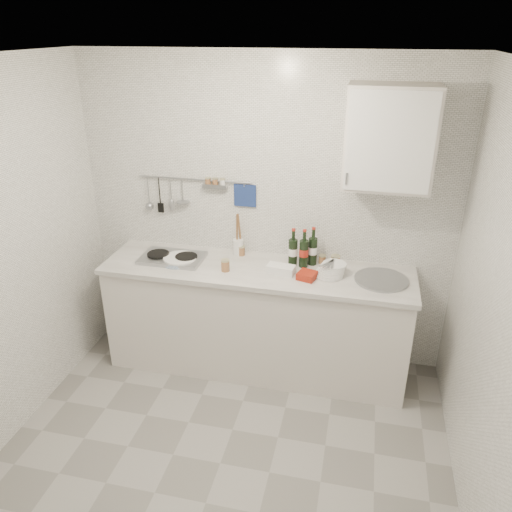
# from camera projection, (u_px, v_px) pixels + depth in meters

# --- Properties ---
(floor) EXTENTS (3.00, 3.00, 0.00)m
(floor) POSITION_uv_depth(u_px,v_px,m) (220.00, 463.00, 3.31)
(floor) COLOR slate
(floor) RESTS_ON ground
(ceiling) EXTENTS (3.00, 3.00, 0.00)m
(ceiling) POSITION_uv_depth(u_px,v_px,m) (204.00, 61.00, 2.26)
(ceiling) COLOR silver
(ceiling) RESTS_ON back_wall
(back_wall) EXTENTS (3.00, 0.02, 2.50)m
(back_wall) POSITION_uv_depth(u_px,v_px,m) (265.00, 215.00, 4.02)
(back_wall) COLOR silver
(back_wall) RESTS_ON floor
(wall_right) EXTENTS (0.02, 2.80, 2.50)m
(wall_right) POSITION_uv_depth(u_px,v_px,m) (501.00, 333.00, 2.49)
(wall_right) COLOR silver
(wall_right) RESTS_ON floor
(counter) EXTENTS (2.44, 0.64, 0.96)m
(counter) POSITION_uv_depth(u_px,v_px,m) (257.00, 321.00, 4.10)
(counter) COLOR beige
(counter) RESTS_ON floor
(wall_rail) EXTENTS (0.98, 0.09, 0.34)m
(wall_rail) POSITION_uv_depth(u_px,v_px,m) (192.00, 191.00, 4.04)
(wall_rail) COLOR #93969B
(wall_rail) RESTS_ON back_wall
(wall_cabinet) EXTENTS (0.60, 0.38, 0.70)m
(wall_cabinet) POSITION_uv_depth(u_px,v_px,m) (390.00, 138.00, 3.39)
(wall_cabinet) COLOR beige
(wall_cabinet) RESTS_ON back_wall
(plate_stack_hob) EXTENTS (0.29, 0.28, 0.04)m
(plate_stack_hob) POSITION_uv_depth(u_px,v_px,m) (179.00, 260.00, 3.99)
(plate_stack_hob) COLOR #4D77AF
(plate_stack_hob) RESTS_ON counter
(plate_stack_sink) EXTENTS (0.24, 0.23, 0.10)m
(plate_stack_sink) POSITION_uv_depth(u_px,v_px,m) (331.00, 270.00, 3.77)
(plate_stack_sink) COLOR white
(plate_stack_sink) RESTS_ON counter
(wine_bottles) EXTENTS (0.22, 0.13, 0.31)m
(wine_bottles) POSITION_uv_depth(u_px,v_px,m) (303.00, 247.00, 3.88)
(wine_bottles) COLOR black
(wine_bottles) RESTS_ON counter
(butter_dish) EXTENTS (0.23, 0.14, 0.06)m
(butter_dish) POSITION_uv_depth(u_px,v_px,m) (281.00, 269.00, 3.81)
(butter_dish) COLOR white
(butter_dish) RESTS_ON counter
(strawberry_punnet) EXTENTS (0.16, 0.16, 0.05)m
(strawberry_punnet) POSITION_uv_depth(u_px,v_px,m) (307.00, 276.00, 3.72)
(strawberry_punnet) COLOR #A22812
(strawberry_punnet) RESTS_ON counter
(utensil_crock) EXTENTS (0.09, 0.09, 0.36)m
(utensil_crock) POSITION_uv_depth(u_px,v_px,m) (238.00, 245.00, 4.10)
(utensil_crock) COLOR white
(utensil_crock) RESTS_ON counter
(jar_a) EXTENTS (0.07, 0.07, 0.08)m
(jar_a) POSITION_uv_depth(u_px,v_px,m) (241.00, 250.00, 4.10)
(jar_a) COLOR #8F5F39
(jar_a) RESTS_ON counter
(jar_b) EXTENTS (0.06, 0.06, 0.07)m
(jar_b) POSITION_uv_depth(u_px,v_px,m) (322.00, 259.00, 3.96)
(jar_b) COLOR #8F5F39
(jar_b) RESTS_ON counter
(jar_c) EXTENTS (0.07, 0.07, 0.10)m
(jar_c) POSITION_uv_depth(u_px,v_px,m) (335.00, 261.00, 3.90)
(jar_c) COLOR #8F5F39
(jar_c) RESTS_ON counter
(jar_d) EXTENTS (0.07, 0.07, 0.09)m
(jar_d) POSITION_uv_depth(u_px,v_px,m) (225.00, 265.00, 3.83)
(jar_d) COLOR #8F5F39
(jar_d) RESTS_ON counter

